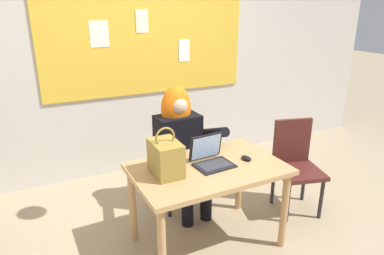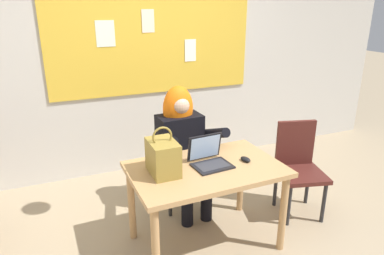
# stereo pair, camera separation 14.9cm
# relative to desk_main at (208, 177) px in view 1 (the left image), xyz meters

# --- Properties ---
(ground_plane) EXTENTS (24.00, 24.00, 0.00)m
(ground_plane) POSITION_rel_desk_main_xyz_m (0.11, -0.03, -0.63)
(ground_plane) COLOR tan
(wall_back_bulletin) EXTENTS (6.71, 1.89, 2.98)m
(wall_back_bulletin) POSITION_rel_desk_main_xyz_m (0.11, 1.71, 0.87)
(wall_back_bulletin) COLOR beige
(wall_back_bulletin) RESTS_ON ground
(desk_main) EXTENTS (1.23, 0.80, 0.72)m
(desk_main) POSITION_rel_desk_main_xyz_m (0.00, 0.00, 0.00)
(desk_main) COLOR tan
(desk_main) RESTS_ON ground
(chair_at_desk) EXTENTS (0.44, 0.44, 0.88)m
(chair_at_desk) POSITION_rel_desk_main_xyz_m (0.04, 0.75, -0.14)
(chair_at_desk) COLOR black
(chair_at_desk) RESTS_ON ground
(person_costumed) EXTENTS (0.62, 0.63, 1.23)m
(person_costumed) POSITION_rel_desk_main_xyz_m (0.04, 0.62, 0.09)
(person_costumed) COLOR black
(person_costumed) RESTS_ON ground
(laptop) EXTENTS (0.32, 0.29, 0.24)m
(laptop) POSITION_rel_desk_main_xyz_m (0.04, 0.03, 0.15)
(laptop) COLOR black
(laptop) RESTS_ON desk_main
(computer_mouse) EXTENTS (0.08, 0.11, 0.03)m
(computer_mouse) POSITION_rel_desk_main_xyz_m (0.35, -0.03, 0.11)
(computer_mouse) COLOR black
(computer_mouse) RESTS_ON desk_main
(handbag) EXTENTS (0.20, 0.30, 0.38)m
(handbag) POSITION_rel_desk_main_xyz_m (-0.35, 0.03, 0.23)
(handbag) COLOR olive
(handbag) RESTS_ON desk_main
(chair_extra_corner) EXTENTS (0.51, 0.51, 0.90)m
(chair_extra_corner) POSITION_rel_desk_main_xyz_m (1.05, 0.14, -0.13)
(chair_extra_corner) COLOR #4C1E19
(chair_extra_corner) RESTS_ON ground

